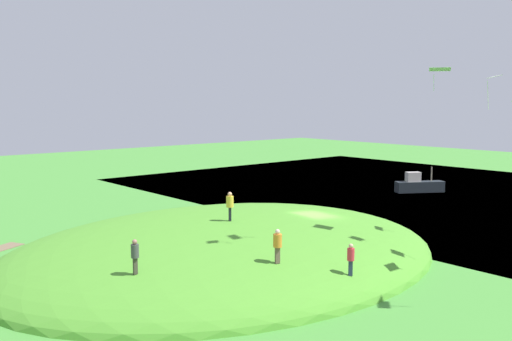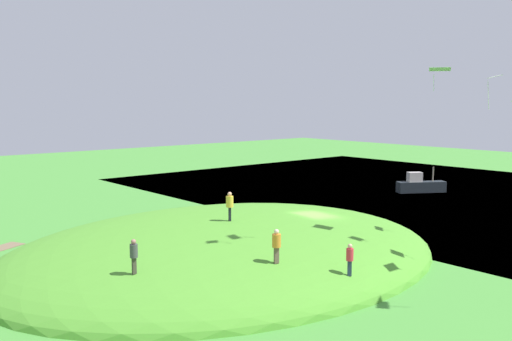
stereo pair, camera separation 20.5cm
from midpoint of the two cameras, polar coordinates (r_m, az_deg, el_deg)
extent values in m
plane|color=#458D36|center=(38.88, 6.26, -7.51)|extent=(160.00, 160.00, 0.00)
cube|color=teal|center=(60.20, 23.47, -3.04)|extent=(46.73, 80.00, 0.40)
ellipsoid|color=#4E962D|center=(36.16, -3.03, -8.60)|extent=(29.72, 23.56, 4.70)
cube|color=black|center=(62.84, 16.63, -1.62)|extent=(5.14, 3.79, 1.16)
cube|color=#B6ADA8|center=(62.35, 16.01, -0.64)|extent=(1.73, 1.51, 1.04)
cylinder|color=gray|center=(63.24, 17.75, -0.36)|extent=(0.14, 0.14, 1.57)
cube|color=black|center=(34.91, -2.53, -4.46)|extent=(0.24, 0.29, 0.87)
cylinder|color=gold|center=(34.76, -2.54, -3.20)|extent=(0.62, 0.62, 0.69)
sphere|color=tan|center=(34.68, -2.54, -2.42)|extent=(0.26, 0.26, 0.26)
cube|color=brown|center=(28.18, 2.31, -8.65)|extent=(0.27, 0.19, 0.84)
cylinder|color=orange|center=(27.98, 2.32, -7.18)|extent=(0.54, 0.54, 0.66)
sphere|color=beige|center=(27.87, 2.33, -6.27)|extent=(0.25, 0.25, 0.25)
cube|color=#3A372B|center=(27.27, -12.15, -9.51)|extent=(0.22, 0.13, 0.81)
cylinder|color=#3E4140|center=(27.07, -12.19, -8.04)|extent=(0.41, 0.41, 0.64)
sphere|color=#9C685D|center=(26.96, -12.21, -7.13)|extent=(0.24, 0.24, 0.24)
cube|color=#26314B|center=(28.52, 9.75, -9.82)|extent=(0.22, 0.21, 0.78)
cylinder|color=red|center=(28.32, 9.78, -8.47)|extent=(0.51, 0.51, 0.62)
sphere|color=tan|center=(28.21, 9.80, -7.63)|extent=(0.23, 0.23, 0.23)
cube|color=white|center=(34.48, 18.47, 9.82)|extent=(1.34, 1.45, 0.20)
cylinder|color=white|center=(34.36, 17.89, 8.53)|extent=(0.11, 0.13, 0.98)
cube|color=white|center=(37.42, 23.40, 8.81)|extent=(1.21, 1.17, 0.20)
cylinder|color=white|center=(37.34, 22.82, 7.12)|extent=(0.21, 0.11, 1.74)
cylinder|color=#503B2C|center=(38.85, 12.45, -6.67)|extent=(0.14, 0.14, 1.29)
camera|label=1|loc=(0.10, -89.84, 0.02)|focal=39.10mm
camera|label=2|loc=(0.10, 90.16, -0.02)|focal=39.10mm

